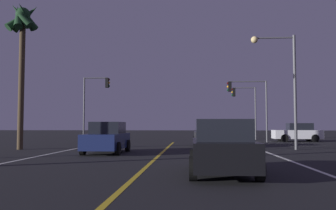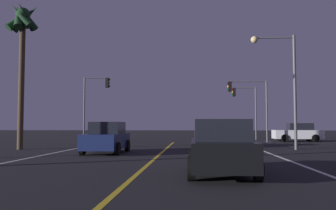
{
  "view_description": "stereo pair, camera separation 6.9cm",
  "coord_description": "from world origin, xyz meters",
  "px_view_note": "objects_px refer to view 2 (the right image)",
  "views": [
    {
      "loc": [
        1.68,
        -0.63,
        1.53
      ],
      "look_at": [
        -0.16,
        26.07,
        3.04
      ],
      "focal_mm": 37.82,
      "sensor_mm": 36.0,
      "label": 1
    },
    {
      "loc": [
        1.75,
        -0.63,
        1.53
      ],
      "look_at": [
        -0.16,
        26.07,
        3.04
      ],
      "focal_mm": 37.82,
      "sensor_mm": 36.0,
      "label": 2
    }
  ],
  "objects_px": {
    "traffic_light_far_right": "(244,101)",
    "palm_tree_left_mid": "(22,31)",
    "car_lead_same_lane": "(221,148)",
    "car_oncoming": "(107,138)",
    "traffic_light_near_left": "(96,95)",
    "car_crossing_side": "(298,133)",
    "traffic_light_near_right": "(248,96)",
    "car_ahead_far": "(207,135)",
    "street_lamp_right_far": "(283,75)"
  },
  "relations": [
    {
      "from": "car_oncoming",
      "to": "traffic_light_near_right",
      "type": "distance_m",
      "value": 16.25
    },
    {
      "from": "car_crossing_side",
      "to": "traffic_light_near_right",
      "type": "height_order",
      "value": "traffic_light_near_right"
    },
    {
      "from": "traffic_light_far_right",
      "to": "palm_tree_left_mid",
      "type": "xyz_separation_m",
      "value": [
        -16.22,
        -15.77,
        3.5
      ]
    },
    {
      "from": "car_ahead_far",
      "to": "palm_tree_left_mid",
      "type": "relative_size",
      "value": 0.46
    },
    {
      "from": "car_crossing_side",
      "to": "traffic_light_near_left",
      "type": "bearing_deg",
      "value": 5.7
    },
    {
      "from": "traffic_light_far_right",
      "to": "car_crossing_side",
      "type": "bearing_deg",
      "value": 139.95
    },
    {
      "from": "traffic_light_near_right",
      "to": "traffic_light_near_left",
      "type": "distance_m",
      "value": 13.75
    },
    {
      "from": "car_oncoming",
      "to": "traffic_light_near_left",
      "type": "height_order",
      "value": "traffic_light_near_left"
    },
    {
      "from": "car_lead_same_lane",
      "to": "traffic_light_near_left",
      "type": "distance_m",
      "value": 23.16
    },
    {
      "from": "traffic_light_near_left",
      "to": "traffic_light_far_right",
      "type": "height_order",
      "value": "traffic_light_near_left"
    },
    {
      "from": "car_crossing_side",
      "to": "traffic_light_near_left",
      "type": "distance_m",
      "value": 19.02
    },
    {
      "from": "traffic_light_near_right",
      "to": "car_crossing_side",
      "type": "bearing_deg",
      "value": -159.06
    },
    {
      "from": "car_lead_same_lane",
      "to": "car_crossing_side",
      "type": "distance_m",
      "value": 24.22
    },
    {
      "from": "traffic_light_far_right",
      "to": "traffic_light_near_right",
      "type": "bearing_deg",
      "value": 84.66
    },
    {
      "from": "car_ahead_far",
      "to": "traffic_light_near_right",
      "type": "relative_size",
      "value": 0.79
    },
    {
      "from": "traffic_light_near_left",
      "to": "traffic_light_near_right",
      "type": "bearing_deg",
      "value": 0.0
    },
    {
      "from": "car_oncoming",
      "to": "car_crossing_side",
      "type": "relative_size",
      "value": 1.0
    },
    {
      "from": "traffic_light_near_right",
      "to": "street_lamp_right_far",
      "type": "distance_m",
      "value": 9.38
    },
    {
      "from": "traffic_light_near_right",
      "to": "palm_tree_left_mid",
      "type": "bearing_deg",
      "value": 33.17
    },
    {
      "from": "car_lead_same_lane",
      "to": "traffic_light_far_right",
      "type": "height_order",
      "value": "traffic_light_far_right"
    },
    {
      "from": "car_lead_same_lane",
      "to": "traffic_light_near_right",
      "type": "height_order",
      "value": "traffic_light_near_right"
    },
    {
      "from": "car_crossing_side",
      "to": "car_ahead_far",
      "type": "bearing_deg",
      "value": 44.75
    },
    {
      "from": "car_oncoming",
      "to": "palm_tree_left_mid",
      "type": "bearing_deg",
      "value": -111.94
    },
    {
      "from": "car_lead_same_lane",
      "to": "palm_tree_left_mid",
      "type": "bearing_deg",
      "value": 48.31
    },
    {
      "from": "car_lead_same_lane",
      "to": "street_lamp_right_far",
      "type": "bearing_deg",
      "value": -22.84
    },
    {
      "from": "car_crossing_side",
      "to": "traffic_light_near_left",
      "type": "xyz_separation_m",
      "value": [
        -18.6,
        -1.86,
        3.49
      ]
    },
    {
      "from": "traffic_light_far_right",
      "to": "traffic_light_near_left",
      "type": "bearing_deg",
      "value": 21.08
    },
    {
      "from": "car_ahead_far",
      "to": "traffic_light_near_right",
      "type": "bearing_deg",
      "value": -29.67
    },
    {
      "from": "palm_tree_left_mid",
      "to": "car_ahead_far",
      "type": "bearing_deg",
      "value": 16.41
    },
    {
      "from": "traffic_light_far_right",
      "to": "palm_tree_left_mid",
      "type": "relative_size",
      "value": 0.58
    },
    {
      "from": "traffic_light_near_right",
      "to": "traffic_light_far_right",
      "type": "relative_size",
      "value": 1.0
    },
    {
      "from": "street_lamp_right_far",
      "to": "traffic_light_far_right",
      "type": "bearing_deg",
      "value": -88.86
    },
    {
      "from": "car_oncoming",
      "to": "palm_tree_left_mid",
      "type": "xyz_separation_m",
      "value": [
        -6.16,
        2.48,
        6.7
      ]
    },
    {
      "from": "car_oncoming",
      "to": "palm_tree_left_mid",
      "type": "distance_m",
      "value": 9.43
    },
    {
      "from": "car_lead_same_lane",
      "to": "street_lamp_right_far",
      "type": "relative_size",
      "value": 0.6
    },
    {
      "from": "car_ahead_far",
      "to": "traffic_light_near_left",
      "type": "distance_m",
      "value": 12.49
    },
    {
      "from": "car_lead_same_lane",
      "to": "traffic_light_far_right",
      "type": "distance_m",
      "value": 26.78
    },
    {
      "from": "car_lead_same_lane",
      "to": "car_oncoming",
      "type": "bearing_deg",
      "value": 34.95
    },
    {
      "from": "car_crossing_side",
      "to": "street_lamp_right_far",
      "type": "xyz_separation_m",
      "value": [
        -4.04,
        -11.18,
        3.85
      ]
    },
    {
      "from": "car_lead_same_lane",
      "to": "traffic_light_near_left",
      "type": "relative_size",
      "value": 0.73
    },
    {
      "from": "car_lead_same_lane",
      "to": "car_ahead_far",
      "type": "relative_size",
      "value": 1.0
    },
    {
      "from": "car_oncoming",
      "to": "traffic_light_near_right",
      "type": "xyz_separation_m",
      "value": [
        9.54,
        12.75,
        3.25
      ]
    },
    {
      "from": "car_ahead_far",
      "to": "street_lamp_right_far",
      "type": "bearing_deg",
      "value": -118.65
    },
    {
      "from": "car_ahead_far",
      "to": "car_crossing_side",
      "type": "xyz_separation_m",
      "value": [
        8.71,
        8.63,
        0.0
      ]
    },
    {
      "from": "car_crossing_side",
      "to": "palm_tree_left_mid",
      "type": "relative_size",
      "value": 0.46
    },
    {
      "from": "car_ahead_far",
      "to": "traffic_light_near_left",
      "type": "xyz_separation_m",
      "value": [
        -9.89,
        6.78,
        3.49
      ]
    },
    {
      "from": "street_lamp_right_far",
      "to": "car_crossing_side",
      "type": "bearing_deg",
      "value": -109.86
    },
    {
      "from": "car_lead_same_lane",
      "to": "palm_tree_left_mid",
      "type": "height_order",
      "value": "palm_tree_left_mid"
    },
    {
      "from": "car_oncoming",
      "to": "car_ahead_far",
      "type": "distance_m",
      "value": 8.24
    },
    {
      "from": "traffic_light_near_right",
      "to": "palm_tree_left_mid",
      "type": "height_order",
      "value": "palm_tree_left_mid"
    }
  ]
}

